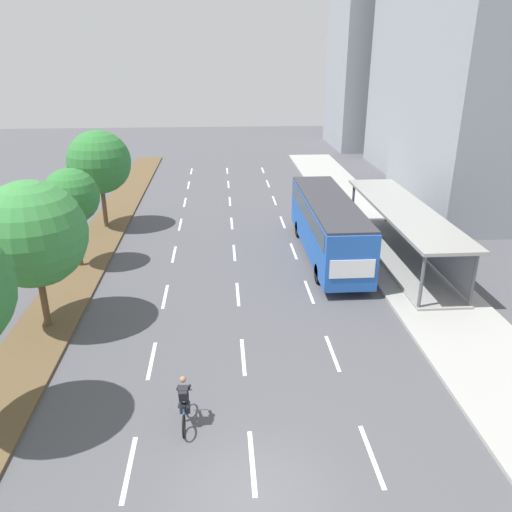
# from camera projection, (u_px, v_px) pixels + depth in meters

# --- Properties ---
(ground_plane) EXTENTS (140.00, 140.00, 0.00)m
(ground_plane) POSITION_uv_depth(u_px,v_px,m) (255.00, 496.00, 13.48)
(ground_plane) COLOR #4C4C51
(median_strip) EXTENTS (2.60, 52.00, 0.12)m
(median_strip) POSITION_uv_depth(u_px,v_px,m) (99.00, 240.00, 31.38)
(median_strip) COLOR brown
(median_strip) RESTS_ON ground
(sidewalk_right) EXTENTS (4.50, 52.00, 0.15)m
(sidewalk_right) POSITION_uv_depth(u_px,v_px,m) (377.00, 233.00, 32.53)
(sidewalk_right) COLOR #9E9E99
(sidewalk_right) RESTS_ON ground
(lane_divider_left) EXTENTS (0.14, 45.94, 0.01)m
(lane_divider_left) POSITION_uv_depth(u_px,v_px,m) (174.00, 254.00, 29.38)
(lane_divider_left) COLOR white
(lane_divider_left) RESTS_ON ground
(lane_divider_center) EXTENTS (0.14, 45.94, 0.01)m
(lane_divider_center) POSITION_uv_depth(u_px,v_px,m) (234.00, 253.00, 29.61)
(lane_divider_center) COLOR white
(lane_divider_center) RESTS_ON ground
(lane_divider_right) EXTENTS (0.14, 45.94, 0.01)m
(lane_divider_right) POSITION_uv_depth(u_px,v_px,m) (294.00, 251.00, 29.85)
(lane_divider_right) COLOR white
(lane_divider_right) RESTS_ON ground
(bus_shelter) EXTENTS (2.90, 13.18, 2.86)m
(bus_shelter) POSITION_uv_depth(u_px,v_px,m) (407.00, 228.00, 28.02)
(bus_shelter) COLOR gray
(bus_shelter) RESTS_ON sidewalk_right
(bus) EXTENTS (2.54, 11.29, 3.37)m
(bus) POSITION_uv_depth(u_px,v_px,m) (328.00, 222.00, 28.33)
(bus) COLOR #2356B2
(bus) RESTS_ON ground
(cyclist) EXTENTS (0.46, 1.82, 1.71)m
(cyclist) POSITION_uv_depth(u_px,v_px,m) (184.00, 403.00, 15.77)
(cyclist) COLOR black
(cyclist) RESTS_ON ground
(median_tree_second) EXTENTS (4.30, 4.30, 6.25)m
(median_tree_second) POSITION_uv_depth(u_px,v_px,m) (33.00, 234.00, 20.09)
(median_tree_second) COLOR brown
(median_tree_second) RESTS_ON median_strip
(median_tree_third) EXTENTS (2.89, 2.89, 5.31)m
(median_tree_third) POSITION_uv_depth(u_px,v_px,m) (71.00, 196.00, 26.20)
(median_tree_third) COLOR brown
(median_tree_third) RESTS_ON median_strip
(median_tree_fourth) EXTENTS (3.99, 3.99, 6.28)m
(median_tree_fourth) POSITION_uv_depth(u_px,v_px,m) (99.00, 162.00, 32.08)
(median_tree_fourth) COLOR brown
(median_tree_fourth) RESTS_ON median_strip
(building_near_right) EXTENTS (8.98, 11.87, 18.59)m
(building_near_right) POSITION_uv_depth(u_px,v_px,m) (492.00, 77.00, 33.70)
(building_near_right) COLOR #8E939E
(building_near_right) RESTS_ON ground
(building_mid_right) EXTENTS (11.38, 9.85, 22.33)m
(building_mid_right) POSITION_uv_depth(u_px,v_px,m) (447.00, 48.00, 47.15)
(building_mid_right) COLOR #8E939E
(building_mid_right) RESTS_ON ground
(building_far_right) EXTENTS (8.27, 10.86, 27.09)m
(building_far_right) POSITION_uv_depth(u_px,v_px,m) (373.00, 26.00, 57.90)
(building_far_right) COLOR #8E939E
(building_far_right) RESTS_ON ground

